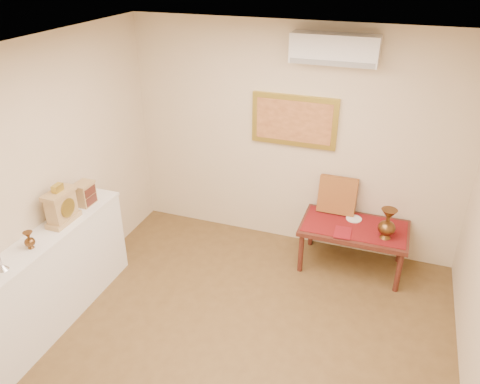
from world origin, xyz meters
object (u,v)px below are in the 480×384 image
at_px(brass_urn_tall, 388,221).
at_px(low_table, 354,231).
at_px(mantel_clock, 61,206).
at_px(wooden_chest, 85,194).
at_px(display_ledge, 52,279).

distance_m(brass_urn_tall, low_table, 0.47).
height_order(mantel_clock, wooden_chest, mantel_clock).
relative_size(display_ledge, wooden_chest, 8.28).
xyz_separation_m(display_ledge, low_table, (2.67, 1.88, -0.01)).
xyz_separation_m(mantel_clock, low_table, (2.66, 1.59, -0.67)).
relative_size(mantel_clock, low_table, 0.34).
relative_size(wooden_chest, low_table, 0.20).
bearing_deg(mantel_clock, display_ledge, -93.86).
xyz_separation_m(display_ledge, mantel_clock, (0.02, 0.29, 0.66)).
relative_size(display_ledge, low_table, 1.68).
xyz_separation_m(brass_urn_tall, low_table, (-0.34, 0.13, -0.29)).
distance_m(brass_urn_tall, display_ledge, 3.50).
bearing_deg(wooden_chest, brass_urn_tall, 19.65).
bearing_deg(display_ledge, wooden_chest, 89.80).
bearing_deg(low_table, display_ledge, -144.90).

